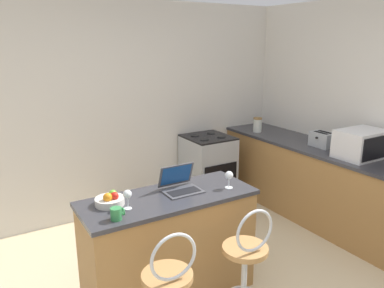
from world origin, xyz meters
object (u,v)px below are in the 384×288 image
(toaster, at_px, (322,140))
(storage_jar, at_px, (257,125))
(stove_range, at_px, (208,169))
(mug_green, at_px, (117,214))
(bar_stool_far, at_px, (246,271))
(wine_glass_tall, at_px, (127,195))
(microwave, at_px, (361,144))
(fruit_bowl, at_px, (110,200))
(wine_glass_short, at_px, (229,176))
(laptop, at_px, (180,184))

(toaster, bearing_deg, storage_jar, 99.14)
(stove_range, relative_size, mug_green, 9.45)
(bar_stool_far, height_order, wine_glass_tall, wine_glass_tall)
(microwave, xyz_separation_m, stove_range, (-0.88, 1.61, -0.61))
(bar_stool_far, bearing_deg, stove_range, 63.66)
(bar_stool_far, distance_m, storage_jar, 2.68)
(microwave, height_order, fruit_bowl, microwave)
(bar_stool_far, xyz_separation_m, toaster, (1.91, 0.98, 0.54))
(wine_glass_short, xyz_separation_m, fruit_bowl, (-0.97, 0.19, -0.07))
(toaster, bearing_deg, mug_green, -168.57)
(bar_stool_far, height_order, wine_glass_short, wine_glass_short)
(microwave, distance_m, stove_range, 1.93)
(laptop, xyz_separation_m, microwave, (2.10, -0.19, 0.10))
(laptop, relative_size, microwave, 0.60)
(mug_green, distance_m, fruit_bowl, 0.26)
(wine_glass_short, bearing_deg, toaster, 15.64)
(mug_green, distance_m, wine_glass_short, 1.02)
(laptop, relative_size, wine_glass_short, 2.08)
(mug_green, bearing_deg, bar_stool_far, -27.24)
(microwave, distance_m, fruit_bowl, 2.71)
(mug_green, xyz_separation_m, wine_glass_tall, (0.13, 0.12, 0.06))
(microwave, distance_m, wine_glass_tall, 2.61)
(mug_green, xyz_separation_m, fruit_bowl, (0.04, 0.26, -0.01))
(fruit_bowl, bearing_deg, wine_glass_tall, -57.15)
(stove_range, distance_m, wine_glass_short, 1.88)
(wine_glass_tall, distance_m, wine_glass_short, 0.89)
(laptop, distance_m, wine_glass_tall, 0.52)
(laptop, bearing_deg, storage_jar, 33.57)
(bar_stool_far, bearing_deg, storage_jar, 48.07)
(microwave, xyz_separation_m, mug_green, (-2.74, -0.05, -0.11))
(laptop, xyz_separation_m, storage_jar, (1.94, 1.28, 0.05))
(fruit_bowl, bearing_deg, mug_green, -99.28)
(storage_jar, bearing_deg, stove_range, 169.46)
(microwave, height_order, mug_green, microwave)
(laptop, relative_size, toaster, 1.15)
(bar_stool_far, relative_size, fruit_bowl, 4.45)
(laptop, xyz_separation_m, stove_range, (1.22, 1.42, -0.51))
(stove_range, height_order, wine_glass_short, wine_glass_short)
(laptop, height_order, wine_glass_short, laptop)
(bar_stool_far, xyz_separation_m, wine_glass_tall, (-0.69, 0.55, 0.56))
(stove_range, bearing_deg, microwave, -61.20)
(bar_stool_far, relative_size, wine_glass_short, 6.66)
(stove_range, bearing_deg, toaster, -51.66)
(wine_glass_tall, bearing_deg, wine_glass_short, -3.27)
(mug_green, height_order, fruit_bowl, fruit_bowl)
(laptop, height_order, mug_green, laptop)
(toaster, xyz_separation_m, wine_glass_tall, (-2.60, -0.43, 0.02))
(bar_stool_far, distance_m, laptop, 0.86)
(laptop, bearing_deg, wine_glass_short, -24.22)
(stove_range, height_order, fruit_bowl, fruit_bowl)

